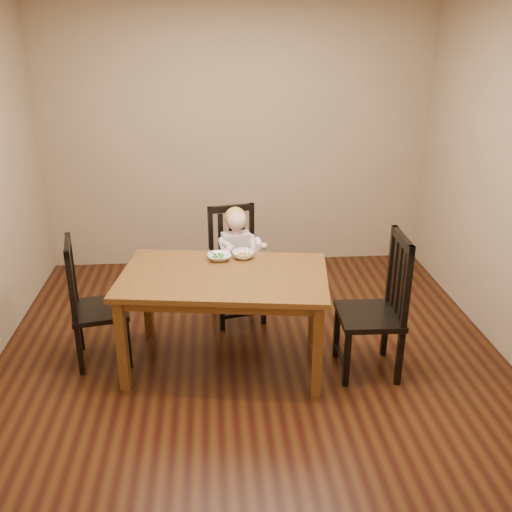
{
  "coord_description": "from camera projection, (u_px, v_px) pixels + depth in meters",
  "views": [
    {
      "loc": [
        -0.27,
        -3.89,
        2.45
      ],
      "look_at": [
        0.06,
        0.25,
        0.76
      ],
      "focal_mm": 40.0,
      "sensor_mm": 36.0,
      "label": 1
    }
  ],
  "objects": [
    {
      "name": "bowl_peas",
      "position": [
        219.0,
        257.0,
        4.42
      ],
      "size": [
        0.19,
        0.19,
        0.04
      ],
      "primitive_type": "imported",
      "rotation": [
        0.0,
        0.0,
        0.06
      ],
      "color": "white",
      "rests_on": "dining_table"
    },
    {
      "name": "fork",
      "position": [
        214.0,
        255.0,
        4.39
      ],
      "size": [
        0.08,
        0.1,
        0.04
      ],
      "rotation": [
        0.0,
        0.0,
        0.68
      ],
      "color": "silver",
      "rests_on": "bowl_peas"
    },
    {
      "name": "toddler",
      "position": [
        237.0,
        253.0,
        4.9
      ],
      "size": [
        0.39,
        0.45,
        0.54
      ],
      "primitive_type": null,
      "rotation": [
        0.0,
        0.0,
        3.36
      ],
      "color": "beige",
      "rests_on": "chair_child"
    },
    {
      "name": "chair_child",
      "position": [
        236.0,
        266.0,
        5.0
      ],
      "size": [
        0.51,
        0.5,
        1.0
      ],
      "rotation": [
        0.0,
        0.0,
        3.36
      ],
      "color": "black",
      "rests_on": "room"
    },
    {
      "name": "chair_left",
      "position": [
        93.0,
        304.0,
        4.32
      ],
      "size": [
        0.49,
        0.5,
        1.0
      ],
      "rotation": [
        0.0,
        0.0,
        -1.37
      ],
      "color": "black",
      "rests_on": "room"
    },
    {
      "name": "dining_table",
      "position": [
        224.0,
        285.0,
        4.2
      ],
      "size": [
        1.62,
        1.11,
        0.75
      ],
      "rotation": [
        0.0,
        0.0,
        -0.14
      ],
      "color": "#482B10",
      "rests_on": "room"
    },
    {
      "name": "bowl_veg",
      "position": [
        243.0,
        255.0,
        4.45
      ],
      "size": [
        0.23,
        0.23,
        0.05
      ],
      "primitive_type": "imported",
      "rotation": [
        0.0,
        0.0,
        -0.41
      ],
      "color": "white",
      "rests_on": "dining_table"
    },
    {
      "name": "room",
      "position": [
        250.0,
        192.0,
        4.03
      ],
      "size": [
        4.01,
        4.01,
        2.71
      ],
      "color": "#3C1E0C",
      "rests_on": "ground"
    },
    {
      "name": "chair_right",
      "position": [
        377.0,
        308.0,
        4.17
      ],
      "size": [
        0.46,
        0.48,
        1.09
      ],
      "rotation": [
        0.0,
        0.0,
        1.54
      ],
      "color": "black",
      "rests_on": "room"
    }
  ]
}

